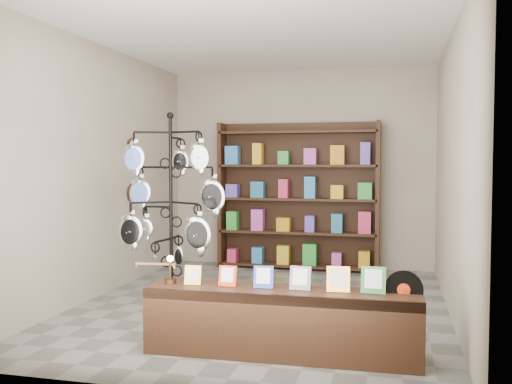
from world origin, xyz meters
TOP-DOWN VIEW (x-y plane):
  - ground at (0.00, 0.00)m, footprint 5.00×5.00m
  - room_envelope at (0.00, 0.00)m, footprint 5.00×5.00m
  - display_tree at (-0.70, -0.95)m, footprint 1.07×0.90m
  - front_shelf at (0.53, -1.58)m, footprint 2.27×0.51m
  - back_shelving at (0.00, 2.30)m, footprint 2.42×0.36m
  - wall_clocks at (-1.97, 0.80)m, footprint 0.03×0.24m

SIDE VIEW (x-z plane):
  - ground at x=0.00m, z-range 0.00..0.00m
  - front_shelf at x=0.53m, z-range -0.12..0.68m
  - back_shelving at x=0.00m, z-range -0.07..2.13m
  - display_tree at x=-0.70m, z-range 0.16..2.25m
  - wall_clocks at x=-1.97m, z-range 1.08..1.92m
  - room_envelope at x=0.00m, z-range -0.65..4.35m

